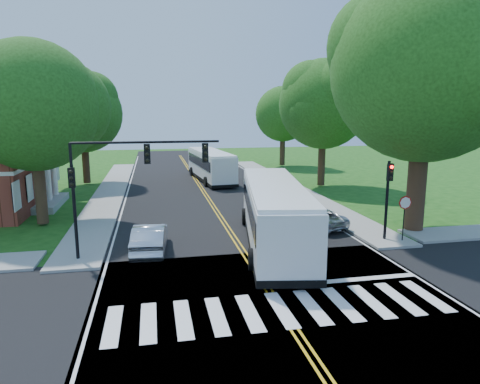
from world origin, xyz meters
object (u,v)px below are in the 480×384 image
object	(u,v)px
signal_nw	(123,171)
bus_follow	(211,165)
hatchback	(150,238)
signal_ne	(388,190)
suv	(315,217)
dark_sedan	(286,202)
bus_lead	(274,212)

from	to	relation	value
signal_nw	bus_follow	size ratio (longest dim) A/B	0.59
signal_nw	hatchback	distance (m)	3.85
signal_ne	suv	size ratio (longest dim) A/B	0.98
dark_sedan	bus_lead	bearing A→B (deg)	79.12
bus_lead	hatchback	world-z (taller)	bus_lead
hatchback	dark_sedan	bearing A→B (deg)	-136.80
hatchback	suv	bearing A→B (deg)	-159.16
hatchback	dark_sedan	xyz separation A→B (m)	(9.84, 7.83, -0.17)
bus_follow	suv	xyz separation A→B (m)	(3.94, -19.91, -1.02)
bus_lead	bus_follow	world-z (taller)	bus_lead
signal_ne	bus_lead	xyz separation A→B (m)	(-6.26, 0.79, -1.16)
signal_ne	dark_sedan	distance (m)	9.37
bus_lead	dark_sedan	distance (m)	8.45
signal_nw	bus_lead	world-z (taller)	signal_nw
signal_ne	suv	distance (m)	5.13
bus_lead	bus_follow	xyz separation A→B (m)	(-0.42, 22.77, -0.15)
hatchback	dark_sedan	size ratio (longest dim) A/B	1.13
suv	signal_nw	bearing A→B (deg)	-0.69
dark_sedan	suv	bearing A→B (deg)	105.45
signal_ne	bus_follow	bearing A→B (deg)	105.86
bus_lead	signal_ne	bearing A→B (deg)	-177.33
suv	signal_ne	bearing A→B (deg)	108.39
signal_ne	dark_sedan	size ratio (longest dim) A/B	1.09
signal_nw	dark_sedan	xyz separation A→B (m)	(10.96, 8.54, -3.78)
signal_nw	hatchback	size ratio (longest dim) A/B	1.56
hatchback	bus_lead	bearing A→B (deg)	-174.55
hatchback	suv	size ratio (longest dim) A/B	1.02
bus_lead	suv	distance (m)	4.68
bus_follow	suv	bearing A→B (deg)	95.87
signal_nw	bus_lead	size ratio (longest dim) A/B	0.53
signal_ne	dark_sedan	world-z (taller)	signal_ne
signal_nw	hatchback	bearing A→B (deg)	32.48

